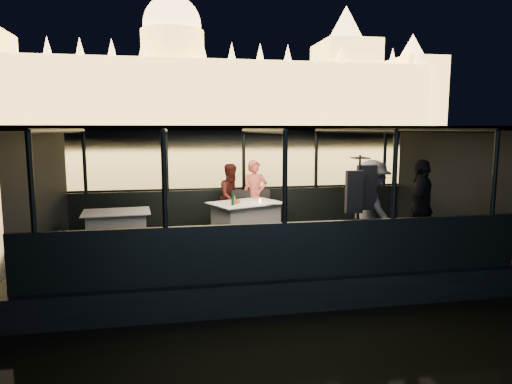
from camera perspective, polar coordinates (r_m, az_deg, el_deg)
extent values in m
plane|color=black|center=(88.76, -9.52, 5.96)|extent=(500.00, 500.00, 0.00)
cube|color=black|center=(9.30, 0.46, -9.84)|extent=(8.60, 4.40, 1.00)
cube|color=black|center=(9.17, 0.46, -6.98)|extent=(8.00, 4.00, 0.04)
cube|color=black|center=(10.99, -1.53, -1.97)|extent=(8.00, 0.08, 0.90)
cube|color=black|center=(7.16, 3.56, -7.37)|extent=(8.00, 0.08, 0.90)
cube|color=#423D33|center=(218.71, -10.21, 7.29)|extent=(400.00, 140.00, 6.00)
cube|color=silver|center=(9.85, -1.29, -3.51)|extent=(1.74, 1.53, 0.77)
cube|color=white|center=(9.61, -16.98, -4.15)|extent=(1.38, 1.06, 0.70)
cube|color=black|center=(10.31, -1.71, -2.63)|extent=(0.48, 0.48, 0.93)
cube|color=black|center=(10.41, 0.81, -2.53)|extent=(0.58, 0.58, 0.95)
imported|color=#F56B59|center=(10.59, -0.13, -0.70)|extent=(0.59, 0.40, 1.62)
imported|color=#421612|center=(10.55, -2.99, -0.74)|extent=(0.90, 0.81, 1.54)
imported|color=silver|center=(8.65, 14.23, -2.22)|extent=(0.80, 1.23, 1.78)
imported|color=black|center=(8.89, 19.88, -2.18)|extent=(1.03, 1.08, 1.79)
cylinder|color=#13341A|center=(9.43, -2.93, -0.76)|extent=(0.08, 0.08, 0.30)
cylinder|color=olive|center=(9.70, -2.55, -1.18)|extent=(0.22, 0.22, 0.07)
cylinder|color=#FFA33F|center=(9.73, 0.52, -1.14)|extent=(0.07, 0.07, 0.08)
cylinder|color=white|center=(9.61, 1.81, -1.45)|extent=(0.30, 0.30, 0.01)
cylinder|color=white|center=(9.88, -2.12, -1.19)|extent=(0.27, 0.27, 0.01)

